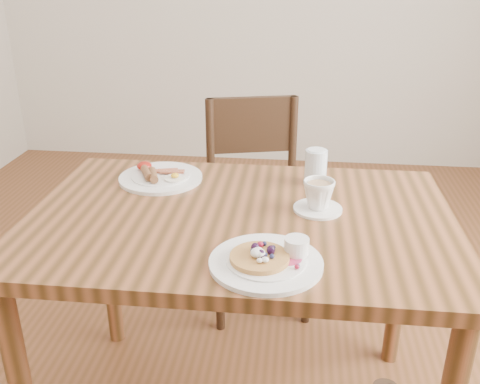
{
  "coord_description": "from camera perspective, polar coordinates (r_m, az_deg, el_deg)",
  "views": [
    {
      "loc": [
        0.15,
        -1.34,
        1.41
      ],
      "look_at": [
        0.0,
        0.0,
        0.82
      ],
      "focal_mm": 40.0,
      "sensor_mm": 36.0,
      "label": 1
    }
  ],
  "objects": [
    {
      "name": "teacup_saucer",
      "position": [
        1.53,
        8.37,
        -0.49
      ],
      "size": [
        0.14,
        0.14,
        0.09
      ],
      "color": "white",
      "rests_on": "dining_table"
    },
    {
      "name": "breakfast_plate",
      "position": [
        1.76,
        -8.6,
        1.66
      ],
      "size": [
        0.27,
        0.27,
        0.04
      ],
      "color": "white",
      "rests_on": "dining_table"
    },
    {
      "name": "pancake_plate",
      "position": [
        1.27,
        3.0,
        -7.19
      ],
      "size": [
        0.27,
        0.27,
        0.06
      ],
      "color": "white",
      "rests_on": "dining_table"
    },
    {
      "name": "chair_far",
      "position": [
        2.26,
        1.71,
        -0.29
      ],
      "size": [
        0.51,
        0.51,
        0.88
      ],
      "rotation": [
        0.0,
        0.0,
        3.39
      ],
      "color": "black",
      "rests_on": "ground"
    },
    {
      "name": "water_glass",
      "position": [
        1.71,
        8.09,
        2.65
      ],
      "size": [
        0.07,
        0.07,
        0.11
      ],
      "primitive_type": "cylinder",
      "color": "silver",
      "rests_on": "dining_table"
    },
    {
      "name": "dining_table",
      "position": [
        1.55,
        0.0,
        -5.71
      ],
      "size": [
        1.2,
        0.8,
        0.75
      ],
      "color": "brown",
      "rests_on": "ground"
    }
  ]
}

